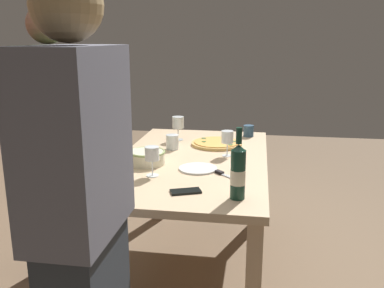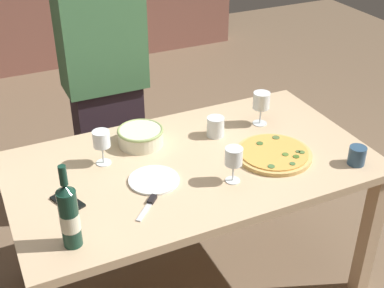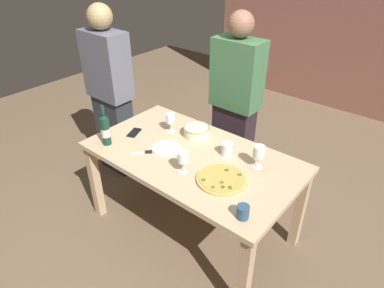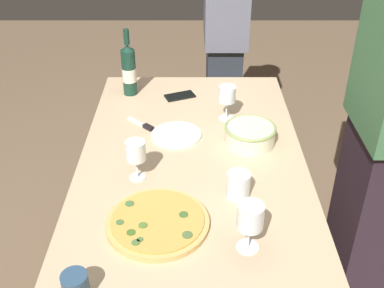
{
  "view_description": "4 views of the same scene",
  "coord_description": "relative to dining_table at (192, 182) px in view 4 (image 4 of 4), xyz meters",
  "views": [
    {
      "loc": [
        -2.42,
        -0.39,
        1.46
      ],
      "look_at": [
        0.0,
        0.0,
        0.84
      ],
      "focal_mm": 39.26,
      "sensor_mm": 36.0,
      "label": 1
    },
    {
      "loc": [
        -0.82,
        -1.76,
        2.01
      ],
      "look_at": [
        0.0,
        0.0,
        0.84
      ],
      "focal_mm": 48.79,
      "sensor_mm": 36.0,
      "label": 2
    },
    {
      "loc": [
        1.33,
        -1.61,
        2.14
      ],
      "look_at": [
        0.0,
        0.0,
        0.84
      ],
      "focal_mm": 31.44,
      "sensor_mm": 36.0,
      "label": 3
    },
    {
      "loc": [
        1.54,
        0.0,
        1.83
      ],
      "look_at": [
        0.0,
        0.0,
        0.84
      ],
      "focal_mm": 44.8,
      "sensor_mm": 36.0,
      "label": 4
    }
  ],
  "objects": [
    {
      "name": "wine_glass_by_bottle",
      "position": [
        0.46,
        0.17,
        0.21
      ],
      "size": [
        0.08,
        0.08,
        0.17
      ],
      "color": "white",
      "rests_on": "dining_table"
    },
    {
      "name": "cup_ceramic",
      "position": [
        0.65,
        -0.32,
        0.14
      ],
      "size": [
        0.08,
        0.08,
        0.08
      ],
      "primitive_type": "cylinder",
      "color": "#2D4C68",
      "rests_on": "dining_table"
    },
    {
      "name": "person_host",
      "position": [
        -1.18,
        0.19,
        0.19
      ],
      "size": [
        0.44,
        0.24,
        1.67
      ],
      "rotation": [
        0.0,
        0.0,
        -0.16
      ],
      "color": "#2B323A",
      "rests_on": "ground"
    },
    {
      "name": "side_plate",
      "position": [
        -0.21,
        -0.07,
        0.1
      ],
      "size": [
        0.21,
        0.21,
        0.01
      ],
      "primitive_type": "cylinder",
      "color": "white",
      "rests_on": "dining_table"
    },
    {
      "name": "wine_glass_far_left",
      "position": [
        -0.36,
        0.16,
        0.21
      ],
      "size": [
        0.08,
        0.08,
        0.16
      ],
      "color": "white",
      "rests_on": "dining_table"
    },
    {
      "name": "dining_table",
      "position": [
        0.0,
        0.0,
        0.0
      ],
      "size": [
        1.6,
        0.9,
        0.75
      ],
      "color": "#D0B089",
      "rests_on": "ground"
    },
    {
      "name": "pizza_knife",
      "position": [
        -0.29,
        -0.22,
        0.1
      ],
      "size": [
        0.13,
        0.13,
        0.02
      ],
      "color": "silver",
      "rests_on": "dining_table"
    },
    {
      "name": "wine_glass_near_pizza",
      "position": [
        0.09,
        -0.21,
        0.21
      ],
      "size": [
        0.07,
        0.07,
        0.16
      ],
      "color": "white",
      "rests_on": "dining_table"
    },
    {
      "name": "cell_phone",
      "position": [
        -0.57,
        -0.06,
        0.1
      ],
      "size": [
        0.12,
        0.16,
        0.01
      ],
      "primitive_type": "cube",
      "rotation": [
        0.0,
        0.0,
        3.53
      ],
      "color": "black",
      "rests_on": "dining_table"
    },
    {
      "name": "serving_bowl",
      "position": [
        -0.15,
        0.24,
        0.14
      ],
      "size": [
        0.22,
        0.22,
        0.08
      ],
      "color": "beige",
      "rests_on": "dining_table"
    },
    {
      "name": "wine_bottle",
      "position": [
        -0.61,
        -0.31,
        0.22
      ],
      "size": [
        0.07,
        0.07,
        0.33
      ],
      "color": "#15382A",
      "rests_on": "dining_table"
    },
    {
      "name": "pizza",
      "position": [
        0.35,
        -0.11,
        0.1
      ],
      "size": [
        0.34,
        0.34,
        0.03
      ],
      "color": "tan",
      "rests_on": "dining_table"
    },
    {
      "name": "cup_amber",
      "position": [
        0.2,
        0.16,
        0.14
      ],
      "size": [
        0.08,
        0.08,
        0.1
      ],
      "primitive_type": "cylinder",
      "color": "white",
      "rests_on": "dining_table"
    }
  ]
}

